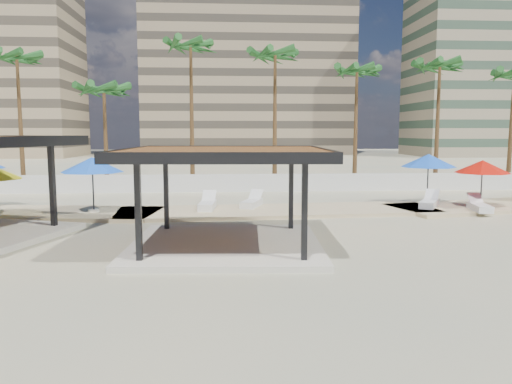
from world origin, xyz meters
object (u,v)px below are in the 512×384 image
(lounger_d, at_px, (429,203))
(lounger_b, at_px, (252,203))
(pavilion_central, at_px, (226,189))
(lounger_a, at_px, (207,205))
(umbrella_c, at_px, (482,167))
(lounger_c, at_px, (479,207))

(lounger_d, bearing_deg, lounger_b, 117.28)
(pavilion_central, bearing_deg, lounger_a, 99.61)
(lounger_a, bearing_deg, lounger_d, -85.29)
(umbrella_c, distance_m, lounger_a, 14.21)
(lounger_a, xyz_separation_m, lounger_d, (11.53, -0.08, -0.00))
(pavilion_central, xyz_separation_m, lounger_b, (1.42, 8.50, -1.71))
(pavilion_central, xyz_separation_m, lounger_a, (-0.88, 7.83, -1.70))
(pavilion_central, relative_size, umbrella_c, 2.20)
(lounger_c, bearing_deg, lounger_a, 93.46)
(umbrella_c, relative_size, lounger_c, 1.52)
(umbrella_c, distance_m, lounger_d, 3.20)
(lounger_c, bearing_deg, lounger_b, 88.83)
(lounger_b, bearing_deg, lounger_a, 126.80)
(pavilion_central, relative_size, lounger_a, 3.19)
(lounger_c, bearing_deg, pavilion_central, 126.47)
(pavilion_central, height_order, lounger_b, pavilion_central)
(pavilion_central, height_order, lounger_a, pavilion_central)
(pavilion_central, xyz_separation_m, umbrella_c, (13.20, 7.37, 0.19))
(lounger_b, bearing_deg, lounger_c, -80.43)
(lounger_a, bearing_deg, umbrella_c, -86.72)
(lounger_c, distance_m, lounger_d, 2.41)
(lounger_c, bearing_deg, lounger_d, 63.97)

